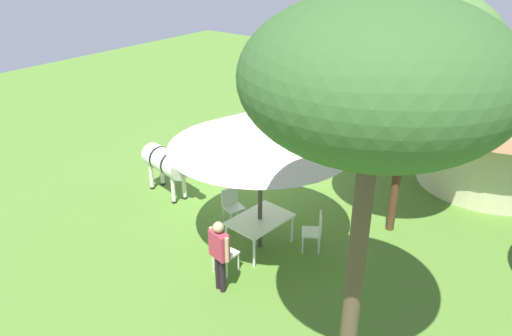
# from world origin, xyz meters

# --- Properties ---
(ground_plane) EXTENTS (36.00, 36.00, 0.00)m
(ground_plane) POSITION_xyz_m (0.00, 0.00, 0.00)
(ground_plane) COLOR #4F782B
(thatched_hut) EXTENTS (5.11, 5.11, 3.90)m
(thatched_hut) POSITION_xyz_m (-3.98, 5.27, 2.25)
(thatched_hut) COLOR beige
(thatched_hut) RESTS_ON ground_plane
(shade_umbrella) EXTENTS (3.85, 3.85, 3.29)m
(shade_umbrella) POSITION_xyz_m (2.44, 1.99, 2.89)
(shade_umbrella) COLOR #403830
(shade_umbrella) RESTS_ON ground_plane
(patio_dining_table) EXTENTS (1.49, 1.10, 0.74)m
(patio_dining_table) POSITION_xyz_m (2.44, 1.99, 0.66)
(patio_dining_table) COLOR silver
(patio_dining_table) RESTS_ON ground_plane
(patio_chair_near_hut) EXTENTS (0.56, 0.55, 0.90)m
(patio_chair_near_hut) POSITION_xyz_m (2.01, 0.84, 0.52)
(patio_chair_near_hut) COLOR silver
(patio_chair_near_hut) RESTS_ON ground_plane
(patio_chair_near_lawn) EXTENTS (0.44, 0.46, 0.90)m
(patio_chair_near_lawn) POSITION_xyz_m (3.67, 1.95, 0.52)
(patio_chair_near_lawn) COLOR silver
(patio_chair_near_lawn) RESTS_ON ground_plane
(patio_chair_east_end) EXTENTS (0.59, 0.59, 0.90)m
(patio_chair_east_end) POSITION_xyz_m (1.79, 3.04, 0.52)
(patio_chair_east_end) COLOR silver
(patio_chair_east_end) RESTS_ON ground_plane
(guest_beside_umbrella) EXTENTS (0.28, 0.56, 1.58)m
(guest_beside_umbrella) POSITION_xyz_m (4.10, 2.25, 0.95)
(guest_beside_umbrella) COLOR black
(guest_beside_umbrella) RESTS_ON ground_plane
(standing_watcher) EXTENTS (0.47, 0.47, 1.69)m
(standing_watcher) POSITION_xyz_m (-3.27, -1.62, 1.02)
(standing_watcher) COLOR black
(standing_watcher) RESTS_ON ground_plane
(striped_lounge_chair) EXTENTS (0.95, 0.92, 0.64)m
(striped_lounge_chair) POSITION_xyz_m (-0.58, 0.17, 0.26)
(striped_lounge_chair) COLOR #C94D4D
(striped_lounge_chair) RESTS_ON ground_plane
(zebra_nearest_camera) EXTENTS (0.88, 2.10, 1.50)m
(zebra_nearest_camera) POSITION_xyz_m (1.94, -1.46, 0.96)
(zebra_nearest_camera) COLOR silver
(zebra_nearest_camera) RESTS_ON ground_plane
(zebra_by_umbrella) EXTENTS (2.03, 1.46, 1.52)m
(zebra_by_umbrella) POSITION_xyz_m (-3.15, 0.25, 0.98)
(zebra_by_umbrella) COLOR silver
(zebra_by_umbrella) RESTS_ON ground_plane
(acacia_tree_behind_hut) EXTENTS (3.30, 3.30, 5.89)m
(acacia_tree_behind_hut) POSITION_xyz_m (4.54, 5.22, 4.86)
(acacia_tree_behind_hut) COLOR brown
(acacia_tree_behind_hut) RESTS_ON ground_plane
(acacia_tree_right_background) EXTENTS (3.34, 3.34, 5.54)m
(acacia_tree_right_background) POSITION_xyz_m (-0.04, 4.07, 4.52)
(acacia_tree_right_background) COLOR #4B311C
(acacia_tree_right_background) RESTS_ON ground_plane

